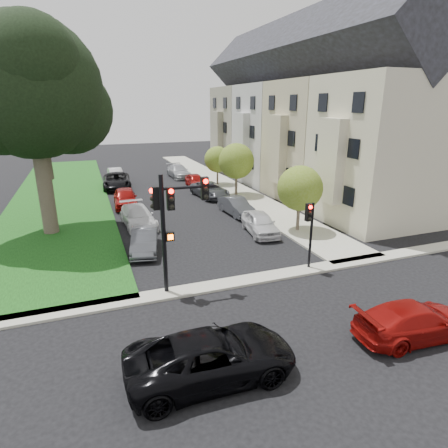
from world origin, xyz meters
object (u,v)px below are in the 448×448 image
object	(u,v)px
car_parked_1	(236,206)
eucalyptus	(29,89)
small_tree_b	(236,161)
car_cross_near	(211,356)
car_parked_3	(195,180)
traffic_signal_secondary	(310,224)
car_parked_2	(210,190)
car_parked_5	(145,241)
small_tree_a	(300,188)
car_parked_4	(179,171)
small_tree_c	(217,159)
car_parked_0	(260,223)
car_parked_8	(117,181)
car_parked_6	(138,216)
traffic_signal_main	(172,213)
car_parked_9	(116,174)
car_parked_7	(125,198)
car_cross_far	(415,321)

from	to	relation	value
car_parked_1	eucalyptus	bearing A→B (deg)	175.47
eucalyptus	small_tree_b	bearing A→B (deg)	20.00
car_cross_near	car_parked_3	bearing A→B (deg)	-14.10
traffic_signal_secondary	car_parked_2	size ratio (longest dim) A/B	0.73
car_parked_5	car_parked_1	bearing A→B (deg)	45.12
small_tree_b	car_parked_3	world-z (taller)	small_tree_b
small_tree_a	small_tree_b	xyz separation A→B (m)	(-0.00, 10.82, 0.26)
small_tree_b	car_parked_4	distance (m)	11.29
small_tree_c	car_parked_0	size ratio (longest dim) A/B	0.96
car_parked_4	car_parked_8	distance (m)	8.04
car_parked_1	car_parked_5	distance (m)	9.33
eucalyptus	car_parked_4	distance (m)	22.17
small_tree_c	traffic_signal_secondary	xyz separation A→B (m)	(-2.71, -21.38, -0.20)
eucalyptus	car_parked_6	size ratio (longest dim) A/B	2.72
traffic_signal_main	car_parked_1	size ratio (longest dim) A/B	1.34
car_parked_9	small_tree_c	bearing A→B (deg)	-36.24
small_tree_b	car_parked_9	distance (m)	15.32
eucalyptus	car_parked_5	bearing A→B (deg)	-44.72
small_tree_b	car_parked_2	size ratio (longest dim) A/B	1.00
traffic_signal_main	small_tree_a	bearing A→B (deg)	29.31
traffic_signal_secondary	car_cross_near	world-z (taller)	traffic_signal_secondary
car_parked_5	car_parked_9	distance (m)	22.41
car_parked_6	car_parked_7	size ratio (longest dim) A/B	1.07
car_parked_3	car_parked_5	bearing A→B (deg)	-114.14
car_parked_9	small_tree_a	bearing A→B (deg)	-69.33
small_tree_b	car_parked_4	size ratio (longest dim) A/B	0.99
car_cross_near	car_parked_6	world-z (taller)	car_cross_near
car_parked_0	car_parked_3	bearing A→B (deg)	96.97
car_cross_far	car_parked_6	distance (m)	18.27
car_cross_near	car_parked_1	distance (m)	17.99
traffic_signal_main	car_parked_6	world-z (taller)	traffic_signal_main
car_parked_1	car_cross_near	bearing A→B (deg)	-118.79
small_tree_a	car_cross_near	distance (m)	15.08
car_cross_far	car_parked_8	xyz separation A→B (m)	(-7.74, 29.74, 0.11)
car_parked_5	car_parked_0	bearing A→B (deg)	15.53
small_tree_a	traffic_signal_secondary	distance (m)	6.08
car_parked_0	car_parked_5	world-z (taller)	car_parked_0
traffic_signal_secondary	car_parked_9	distance (m)	28.72
car_cross_far	car_parked_0	size ratio (longest dim) A/B	1.10
car_parked_2	car_parked_3	size ratio (longest dim) A/B	1.24
car_parked_0	traffic_signal_main	bearing A→B (deg)	-132.83
car_parked_2	car_parked_8	distance (m)	10.15
car_cross_near	car_parked_6	bearing A→B (deg)	1.01
car_parked_4	car_parked_7	bearing A→B (deg)	-125.08
traffic_signal_main	car_parked_4	size ratio (longest dim) A/B	1.12
car_parked_2	car_parked_4	size ratio (longest dim) A/B	1.00
car_parked_3	car_parked_4	bearing A→B (deg)	95.45
car_parked_3	car_parked_5	xyz separation A→B (m)	(-7.68, -15.90, 0.00)
car_parked_7	traffic_signal_secondary	bearing A→B (deg)	-61.90
car_cross_far	car_parked_3	xyz separation A→B (m)	(-0.15, 27.68, -0.00)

